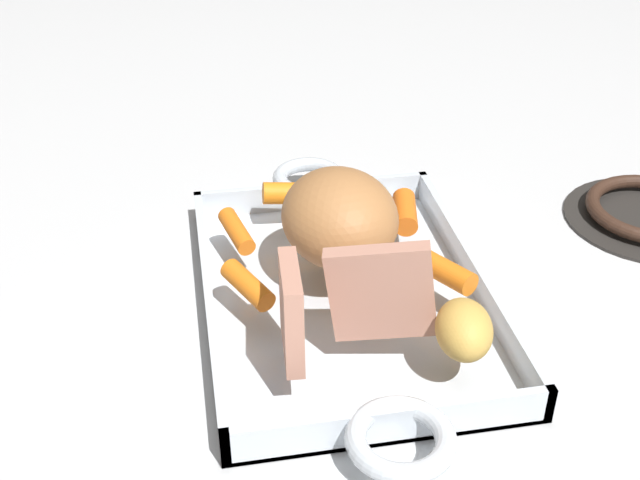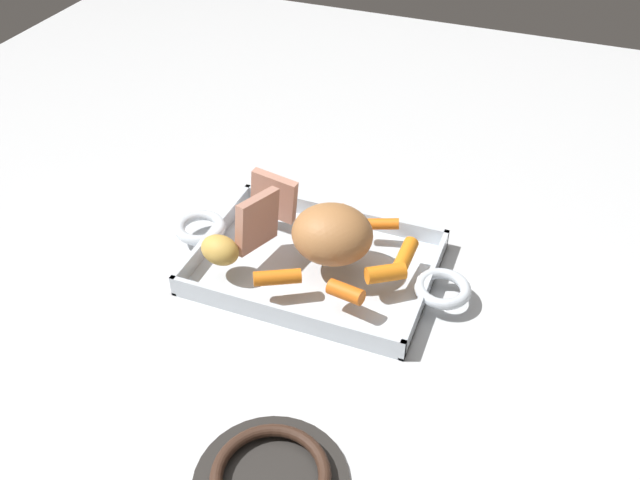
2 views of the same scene
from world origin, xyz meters
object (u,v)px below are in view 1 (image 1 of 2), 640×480
Objects in this scene: roast_slice_thick at (381,292)px; potato_halved at (464,330)px; baby_carrot_southwest at (237,231)px; baby_carrot_southeast at (248,285)px; baby_carrot_northeast at (297,193)px; baby_carrot_short at (342,196)px; baby_carrot_center_left at (405,212)px; roasting_dish at (345,294)px; baby_carrot_long at (441,269)px; pork_roast at (335,218)px; roast_slice_outer at (291,311)px.

potato_halved is at bearing -119.37° from roast_slice_thick.
baby_carrot_southeast is at bearing -179.22° from baby_carrot_southwest.
baby_carrot_northeast is at bearing 8.69° from roast_slice_thick.
baby_carrot_center_left is (-0.04, -0.05, -0.00)m from baby_carrot_short.
roasting_dish is 7.80× the size of potato_halved.
baby_carrot_long is (0.06, -0.07, -0.03)m from roast_slice_thick.
baby_carrot_center_left reaches higher than baby_carrot_southwest.
roast_slice_thick is 1.37× the size of potato_halved.
baby_carrot_long is 0.14m from baby_carrot_short.
pork_roast is 1.44× the size of roast_slice_thick.
baby_carrot_short reaches higher than baby_carrot_long.
baby_carrot_long is (0.07, -0.14, -0.03)m from roast_slice_outer.
roast_slice_outer is at bearing 140.67° from baby_carrot_center_left.
baby_carrot_southwest is (-0.05, 0.06, -0.00)m from baby_carrot_northeast.
baby_carrot_short is at bearing 54.20° from baby_carrot_center_left.
baby_carrot_southwest is (0.04, 0.08, -0.03)m from pork_roast.
baby_carrot_short is 0.11m from baby_carrot_southwest.
pork_roast is 2.06× the size of baby_carrot_southeast.
baby_carrot_northeast is at bearing 10.28° from pork_roast.
baby_carrot_center_left reaches higher than baby_carrot_southeast.
baby_carrot_northeast is 1.21× the size of baby_carrot_southeast.
roasting_dish is 0.12m from roast_slice_outer.
roast_slice_outer is 0.13m from potato_halved.
baby_carrot_southwest is (-0.04, 0.10, -0.00)m from baby_carrot_short.
roast_slice_outer reaches higher than baby_carrot_long.
baby_carrot_short reaches higher than baby_carrot_southeast.
potato_halved is (-0.24, -0.09, 0.01)m from baby_carrot_northeast.
baby_carrot_long reaches higher than roasting_dish.
roast_slice_thick is 1.60× the size of baby_carrot_center_left.
baby_carrot_short is (0.20, -0.08, -0.02)m from roast_slice_outer.
baby_carrot_southwest is 1.09× the size of baby_carrot_center_left.
roasting_dish is 0.09m from baby_carrot_southeast.
roast_slice_outer is at bearing 158.40° from baby_carrot_short.
baby_carrot_southeast is (-0.08, -0.00, 0.00)m from baby_carrot_southwest.
baby_carrot_northeast is at bearing -24.38° from baby_carrot_southeast.
roast_slice_thick reaches higher than baby_carrot_long.
baby_carrot_short is 1.01× the size of baby_carrot_southwest.
potato_halved is (-0.03, -0.06, -0.02)m from roast_slice_thick.
baby_carrot_long is at bearing -7.61° from potato_halved.
roast_slice_outer is 0.21m from baby_carrot_center_left.
roast_slice_outer is at bearing 115.54° from baby_carrot_long.
roast_slice_thick reaches higher than roast_slice_outer.
pork_roast is 0.10m from baby_carrot_northeast.
pork_roast reaches higher than baby_carrot_northeast.
baby_carrot_center_left is (-0.05, -0.09, 0.00)m from baby_carrot_northeast.
baby_carrot_southwest is (0.16, 0.03, -0.03)m from roast_slice_outer.
baby_carrot_center_left is at bearing -21.95° from roast_slice_thick.
roast_slice_outer is 1.29× the size of baby_carrot_southeast.
baby_carrot_northeast reaches higher than roasting_dish.
pork_roast is at bearing 164.45° from baby_carrot_short.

